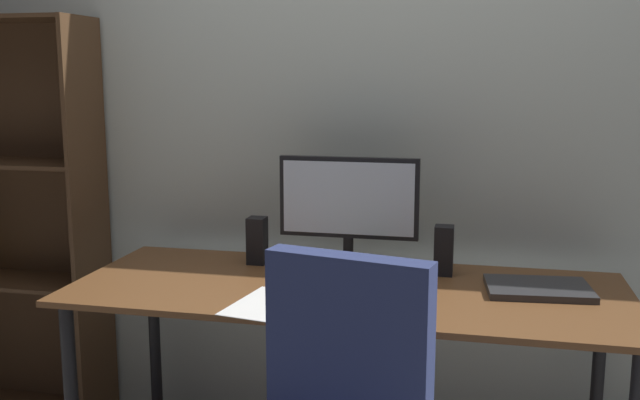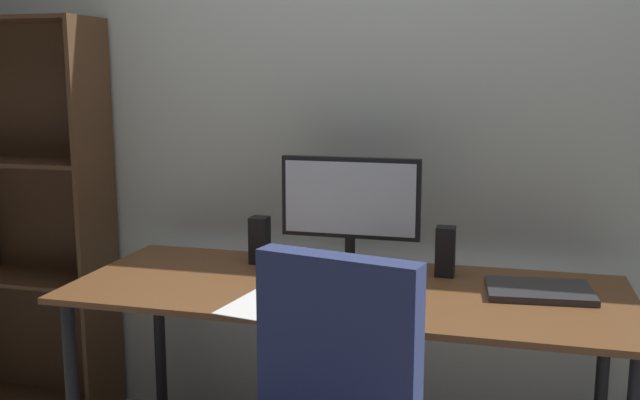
{
  "view_description": "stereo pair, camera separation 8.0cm",
  "coord_description": "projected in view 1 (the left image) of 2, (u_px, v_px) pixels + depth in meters",
  "views": [
    {
      "loc": [
        0.4,
        -2.2,
        1.42
      ],
      "look_at": [
        -0.1,
        0.03,
        1.01
      ],
      "focal_mm": 40.19,
      "sensor_mm": 36.0,
      "label": 1
    },
    {
      "loc": [
        0.48,
        -2.18,
        1.42
      ],
      "look_at": [
        -0.1,
        0.03,
        1.01
      ],
      "focal_mm": 40.19,
      "sensor_mm": 36.0,
      "label": 2
    }
  ],
  "objects": [
    {
      "name": "monitor",
      "position": [
        348.0,
        205.0,
        2.5
      ],
      "size": [
        0.49,
        0.2,
        0.4
      ],
      "color": "black",
      "rests_on": "desk"
    },
    {
      "name": "coffee_mug",
      "position": [
        357.0,
        273.0,
        2.3
      ],
      "size": [
        0.1,
        0.08,
        0.09
      ],
      "color": "#387F51",
      "rests_on": "desk"
    },
    {
      "name": "bookshelf",
      "position": [
        9.0,
        224.0,
        2.98
      ],
      "size": [
        0.76,
        0.28,
        1.64
      ],
      "color": "#4C331E",
      "rests_on": "ground"
    },
    {
      "name": "keyboard",
      "position": [
        321.0,
        299.0,
        2.16
      ],
      "size": [
        0.29,
        0.12,
        0.02
      ],
      "primitive_type": "cube",
      "rotation": [
        0.0,
        0.0,
        -0.02
      ],
      "color": "silver",
      "rests_on": "desk"
    },
    {
      "name": "back_wall",
      "position": [
        374.0,
        105.0,
        2.73
      ],
      "size": [
        6.4,
        0.1,
        2.6
      ],
      "primitive_type": "cube",
      "color": "beige",
      "rests_on": "ground"
    },
    {
      "name": "mouse",
      "position": [
        390.0,
        303.0,
        2.1
      ],
      "size": [
        0.08,
        0.11,
        0.03
      ],
      "primitive_type": "cube",
      "rotation": [
        0.0,
        0.0,
        0.24
      ],
      "color": "black",
      "rests_on": "desk"
    },
    {
      "name": "desk",
      "position": [
        347.0,
        309.0,
        2.33
      ],
      "size": [
        1.79,
        0.72,
        0.74
      ],
      "color": "brown",
      "rests_on": "ground"
    },
    {
      "name": "speaker_left",
      "position": [
        257.0,
        241.0,
        2.59
      ],
      "size": [
        0.06,
        0.07,
        0.17
      ],
      "primitive_type": "cube",
      "color": "black",
      "rests_on": "desk"
    },
    {
      "name": "laptop",
      "position": [
        538.0,
        288.0,
        2.26
      ],
      "size": [
        0.34,
        0.26,
        0.02
      ],
      "primitive_type": "cube",
      "rotation": [
        0.0,
        0.0,
        0.09
      ],
      "color": "#2D2D30",
      "rests_on": "desk"
    },
    {
      "name": "speaker_right",
      "position": [
        444.0,
        250.0,
        2.44
      ],
      "size": [
        0.06,
        0.07,
        0.17
      ],
      "primitive_type": "cube",
      "color": "black",
      "rests_on": "desk"
    },
    {
      "name": "paper_sheet",
      "position": [
        271.0,
        304.0,
        2.14
      ],
      "size": [
        0.26,
        0.33,
        0.0
      ],
      "primitive_type": "cube",
      "rotation": [
        0.0,
        0.0,
        -0.17
      ],
      "color": "white",
      "rests_on": "desk"
    }
  ]
}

